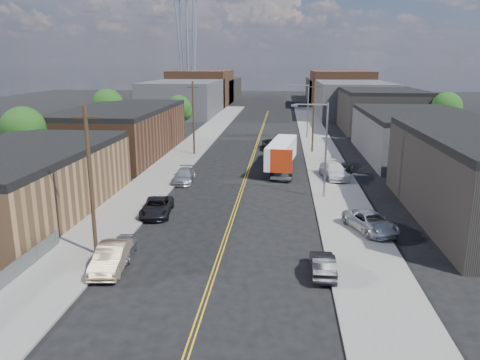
% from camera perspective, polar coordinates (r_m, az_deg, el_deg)
% --- Properties ---
extents(ground, '(260.00, 260.00, 0.00)m').
position_cam_1_polar(ground, '(79.11, 2.32, 5.10)').
color(ground, black).
rests_on(ground, ground).
extents(centerline, '(0.32, 120.00, 0.01)m').
position_cam_1_polar(centerline, '(64.37, 1.61, 2.99)').
color(centerline, gold).
rests_on(centerline, ground).
extents(sidewalk_left, '(5.00, 140.00, 0.15)m').
position_cam_1_polar(sidewalk_left, '(65.64, -6.70, 3.18)').
color(sidewalk_left, slate).
rests_on(sidewalk_left, ground).
extents(sidewalk_right, '(5.00, 140.00, 0.15)m').
position_cam_1_polar(sidewalk_right, '(64.46, 10.08, 2.86)').
color(sidewalk_right, slate).
rests_on(sidewalk_right, ground).
extents(warehouse_tan, '(12.00, 22.00, 5.60)m').
position_cam_1_polar(warehouse_tan, '(43.32, -25.44, -0.19)').
color(warehouse_tan, '#906442').
rests_on(warehouse_tan, ground).
extents(warehouse_brown, '(12.00, 26.00, 6.60)m').
position_cam_1_polar(warehouse_brown, '(66.45, -14.19, 5.80)').
color(warehouse_brown, '#4D2F1E').
rests_on(warehouse_brown, ground).
extents(industrial_right_b, '(14.00, 24.00, 6.10)m').
position_cam_1_polar(industrial_right_b, '(67.15, 20.85, 5.17)').
color(industrial_right_b, '#343436').
rests_on(industrial_right_b, ground).
extents(industrial_right_c, '(14.00, 22.00, 7.60)m').
position_cam_1_polar(industrial_right_c, '(92.20, 16.69, 8.21)').
color(industrial_right_c, black).
rests_on(industrial_right_c, ground).
extents(skyline_left_a, '(16.00, 30.00, 8.00)m').
position_cam_1_polar(skyline_left_a, '(115.84, -6.79, 9.92)').
color(skyline_left_a, '#343436').
rests_on(skyline_left_a, ground).
extents(skyline_right_a, '(16.00, 30.00, 8.00)m').
position_cam_1_polar(skyline_right_a, '(114.44, 13.50, 9.58)').
color(skyline_right_a, '#343436').
rests_on(skyline_right_a, ground).
extents(skyline_left_b, '(16.00, 26.00, 10.00)m').
position_cam_1_polar(skyline_left_b, '(140.28, -4.66, 11.12)').
color(skyline_left_b, '#4D2F1E').
rests_on(skyline_left_b, ground).
extents(skyline_right_b, '(16.00, 26.00, 10.00)m').
position_cam_1_polar(skyline_right_b, '(139.13, 12.10, 10.83)').
color(skyline_right_b, '#4D2F1E').
rests_on(skyline_right_b, ground).
extents(skyline_left_c, '(16.00, 40.00, 7.00)m').
position_cam_1_polar(skyline_left_c, '(160.07, -3.40, 10.99)').
color(skyline_left_c, black).
rests_on(skyline_left_c, ground).
extents(skyline_right_c, '(16.00, 40.00, 7.00)m').
position_cam_1_polar(skyline_right_c, '(159.06, 11.25, 10.73)').
color(skyline_right_c, black).
rests_on(skyline_right_c, ground).
extents(streetlight_near, '(3.39, 0.25, 9.00)m').
position_cam_1_polar(streetlight_near, '(43.75, 9.94, 4.51)').
color(streetlight_near, gray).
rests_on(streetlight_near, ground).
extents(streetlight_far, '(3.39, 0.25, 9.00)m').
position_cam_1_polar(streetlight_far, '(78.42, 7.98, 8.82)').
color(streetlight_far, gray).
rests_on(streetlight_far, ground).
extents(utility_pole_left_near, '(1.60, 0.26, 10.00)m').
position_cam_1_polar(utility_pole_left_near, '(31.45, -17.75, -0.12)').
color(utility_pole_left_near, black).
rests_on(utility_pole_left_near, ground).
extents(utility_pole_left_far, '(1.60, 0.26, 10.00)m').
position_cam_1_polar(utility_pole_left_far, '(64.61, -5.70, 7.58)').
color(utility_pole_left_far, black).
rests_on(utility_pole_left_far, ground).
extents(utility_pole_right, '(1.60, 0.26, 10.00)m').
position_cam_1_polar(utility_pole_right, '(66.55, 8.94, 7.67)').
color(utility_pole_right, black).
rests_on(utility_pole_right, ground).
extents(tree_left_near, '(4.85, 4.76, 7.91)m').
position_cam_1_polar(tree_left_near, '(56.04, -24.81, 5.36)').
color(tree_left_near, black).
rests_on(tree_left_near, ground).
extents(tree_left_mid, '(5.10, 5.04, 8.37)m').
position_cam_1_polar(tree_left_mid, '(78.50, -15.78, 8.55)').
color(tree_left_mid, black).
rests_on(tree_left_mid, ground).
extents(tree_left_far, '(4.35, 4.20, 6.97)m').
position_cam_1_polar(tree_left_far, '(82.38, -7.41, 8.56)').
color(tree_left_far, black).
rests_on(tree_left_far, ground).
extents(tree_right_far, '(4.85, 4.76, 7.91)m').
position_cam_1_polar(tree_right_far, '(82.56, 23.89, 7.91)').
color(tree_right_far, black).
rests_on(tree_right_far, ground).
extents(semi_truck, '(3.73, 14.06, 3.60)m').
position_cam_1_polar(semi_truck, '(56.25, 5.10, 3.42)').
color(semi_truck, silver).
rests_on(semi_truck, ground).
extents(car_left_a, '(1.97, 3.91, 1.28)m').
position_cam_1_polar(car_left_a, '(32.18, -14.16, -7.98)').
color(car_left_a, gray).
rests_on(car_left_a, ground).
extents(car_left_b, '(2.15, 4.99, 1.60)m').
position_cam_1_polar(car_left_b, '(30.39, -15.43, -9.09)').
color(car_left_b, '#8F785D').
rests_on(car_left_b, ground).
extents(car_left_c, '(2.85, 5.30, 1.41)m').
position_cam_1_polar(car_left_c, '(39.95, -10.10, -3.26)').
color(car_left_c, black).
rests_on(car_left_c, ground).
extents(car_left_d, '(2.20, 5.02, 1.43)m').
position_cam_1_polar(car_left_d, '(50.27, -6.83, 0.51)').
color(car_left_d, '#9A9D9F').
rests_on(car_left_d, ground).
extents(car_right_oncoming, '(1.41, 4.01, 1.32)m').
position_cam_1_polar(car_right_oncoming, '(29.14, 10.05, -10.12)').
color(car_right_oncoming, black).
rests_on(car_right_oncoming, ground).
extents(car_right_lot_a, '(4.16, 5.69, 1.44)m').
position_cam_1_polar(car_right_lot_a, '(36.58, 15.63, -4.96)').
color(car_right_lot_a, '#ADB0B2').
rests_on(car_right_lot_a, sidewalk_right).
extents(car_right_lot_b, '(3.31, 6.00, 1.65)m').
position_cam_1_polar(car_right_lot_b, '(52.21, 11.39, 1.13)').
color(car_right_lot_b, silver).
rests_on(car_right_lot_b, sidewalk_right).
extents(car_right_lot_c, '(2.61, 4.16, 1.32)m').
position_cam_1_polar(car_right_lot_c, '(53.77, 12.62, 1.27)').
color(car_right_lot_c, black).
rests_on(car_right_lot_c, sidewalk_right).
extents(car_ahead_truck, '(3.01, 5.46, 1.45)m').
position_cam_1_polar(car_ahead_truck, '(69.06, 3.83, 4.35)').
color(car_ahead_truck, black).
rests_on(car_ahead_truck, ground).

